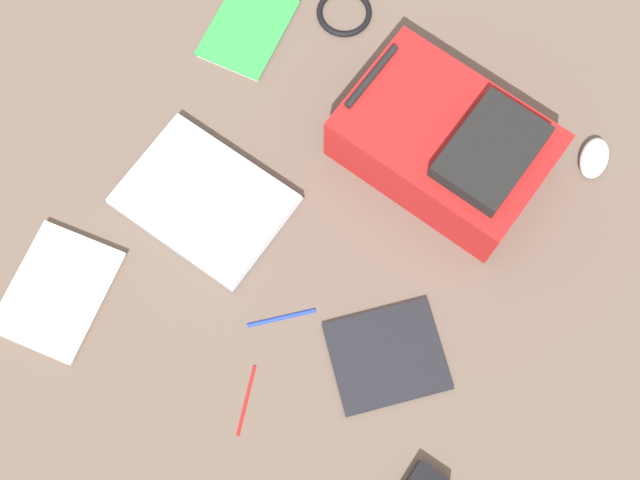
{
  "coord_description": "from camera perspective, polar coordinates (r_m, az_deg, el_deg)",
  "views": [
    {
      "loc": [
        0.29,
        -0.47,
        1.68
      ],
      "look_at": [
        0.04,
        -0.03,
        0.02
      ],
      "focal_mm": 44.64,
      "sensor_mm": 36.0,
      "label": 1
    }
  ],
  "objects": [
    {
      "name": "backpack",
      "position": [
        1.76,
        9.08,
        6.74
      ],
      "size": [
        0.47,
        0.34,
        0.2
      ],
      "color": "maroon",
      "rests_on": "ground_plane"
    },
    {
      "name": "cable_coil",
      "position": [
        1.99,
        1.75,
        16.0
      ],
      "size": [
        0.13,
        0.13,
        0.01
      ],
      "primitive_type": "torus",
      "color": "black",
      "rests_on": "ground_plane"
    },
    {
      "name": "book_blue",
      "position": [
        1.97,
        -5.19,
        14.85
      ],
      "size": [
        0.19,
        0.25,
        0.01
      ],
      "color": "silver",
      "rests_on": "ground_plane"
    },
    {
      "name": "computer_mouse",
      "position": [
        1.9,
        19.06,
        5.57
      ],
      "size": [
        0.08,
        0.11,
        0.04
      ],
      "primitive_type": "ellipsoid",
      "rotation": [
        0.0,
        0.0,
        0.15
      ],
      "color": "silver",
      "rests_on": "ground_plane"
    },
    {
      "name": "book_comic",
      "position": [
        1.7,
        4.81,
        -8.31
      ],
      "size": [
        0.31,
        0.31,
        0.01
      ],
      "color": "silver",
      "rests_on": "ground_plane"
    },
    {
      "name": "book_manual",
      "position": [
        1.8,
        -18.25,
        -3.55
      ],
      "size": [
        0.23,
        0.29,
        0.02
      ],
      "color": "silver",
      "rests_on": "ground_plane"
    },
    {
      "name": "laptop",
      "position": [
        1.78,
        -8.27,
        2.84
      ],
      "size": [
        0.38,
        0.29,
        0.03
      ],
      "color": "#929296",
      "rests_on": "ground_plane"
    },
    {
      "name": "pen_black",
      "position": [
        1.69,
        -5.32,
        -11.38
      ],
      "size": [
        0.05,
        0.14,
        0.01
      ],
      "primitive_type": "cylinder",
      "rotation": [
        1.57,
        0.0,
        0.3
      ],
      "color": "red",
      "rests_on": "ground_plane"
    },
    {
      "name": "ground_plane",
      "position": [
        1.76,
        -0.61,
        1.26
      ],
      "size": [
        3.49,
        3.49,
        0.0
      ],
      "primitive_type": "plane",
      "color": "brown"
    },
    {
      "name": "pen_blue",
      "position": [
        1.71,
        -2.77,
        -5.57
      ],
      "size": [
        0.12,
        0.11,
        0.01
      ],
      "primitive_type": "cylinder",
      "rotation": [
        1.57,
        0.0,
        5.46
      ],
      "color": "#1933B2",
      "rests_on": "ground_plane"
    }
  ]
}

